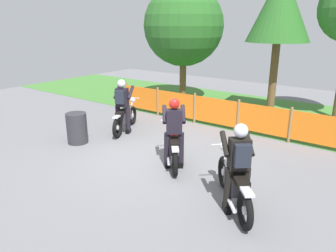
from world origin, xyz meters
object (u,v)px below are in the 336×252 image
(motorcycle_lead, at_px, (174,146))
(motorcycle_third, at_px, (233,181))
(rider_lead, at_px, (174,130))
(oil_drum, at_px, (77,128))
(rider_trailing, at_px, (122,103))
(rider_third, at_px, (239,164))
(motorcycle_trailing, at_px, (125,117))

(motorcycle_lead, height_order, motorcycle_third, motorcycle_third)
(rider_lead, xyz_separation_m, oil_drum, (-3.17, -0.35, -0.48))
(motorcycle_third, height_order, rider_trailing, rider_trailing)
(oil_drum, bearing_deg, rider_trailing, 73.13)
(rider_trailing, bearing_deg, rider_third, -136.52)
(rider_third, distance_m, oil_drum, 5.27)
(rider_lead, relative_size, oil_drum, 1.92)
(rider_trailing, xyz_separation_m, oil_drum, (-0.43, -1.43, -0.51))
(motorcycle_lead, relative_size, oil_drum, 1.85)
(motorcycle_lead, distance_m, motorcycle_third, 2.20)
(motorcycle_lead, xyz_separation_m, rider_trailing, (-2.62, 0.93, 0.49))
(rider_trailing, relative_size, rider_third, 1.00)
(rider_third, xyz_separation_m, oil_drum, (-5.22, 0.56, -0.51))
(rider_trailing, distance_m, oil_drum, 1.58)
(rider_trailing, bearing_deg, motorcycle_third, -135.37)
(rider_third, bearing_deg, oil_drum, 42.75)
(motorcycle_third, distance_m, rider_lead, 2.08)
(motorcycle_lead, height_order, motorcycle_trailing, motorcycle_trailing)
(motorcycle_trailing, relative_size, oil_drum, 2.15)
(oil_drum, bearing_deg, rider_lead, 6.26)
(motorcycle_third, height_order, rider_third, rider_third)
(rider_lead, xyz_separation_m, rider_trailing, (-2.74, 1.08, 0.03))
(rider_third, relative_size, oil_drum, 1.92)
(rider_lead, bearing_deg, motorcycle_third, -149.70)
(motorcycle_third, distance_m, rider_trailing, 5.00)
(rider_trailing, bearing_deg, oil_drum, 139.13)
(motorcycle_lead, distance_m, rider_trailing, 2.82)
(rider_lead, distance_m, oil_drum, 3.23)
(motorcycle_lead, height_order, oil_drum, motorcycle_lead)
(motorcycle_trailing, xyz_separation_m, rider_third, (4.88, -2.19, 0.49))
(rider_trailing, distance_m, rider_third, 5.18)
(rider_trailing, height_order, oil_drum, rider_trailing)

